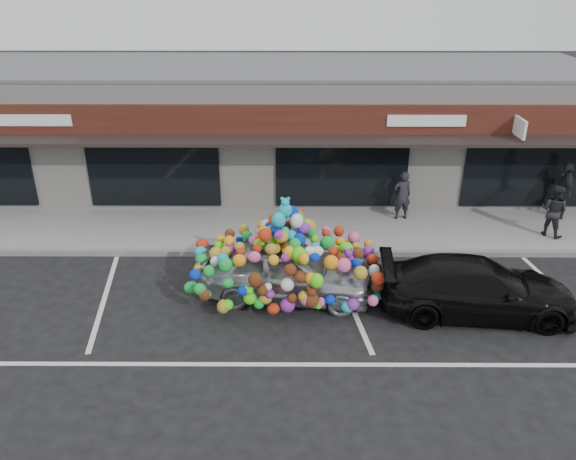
{
  "coord_description": "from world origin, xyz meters",
  "views": [
    {
      "loc": [
        1.37,
        -11.52,
        7.39
      ],
      "look_at": [
        1.31,
        1.4,
        1.31
      ],
      "focal_mm": 35.0,
      "sensor_mm": 36.0,
      "label": 1
    }
  ],
  "objects_px": {
    "black_sedan": "(477,288)",
    "pedestrian_b": "(554,211)",
    "toy_car": "(287,264)",
    "pedestrian_c": "(564,190)",
    "pedestrian_a": "(402,195)"
  },
  "relations": [
    {
      "from": "black_sedan",
      "to": "pedestrian_c",
      "type": "height_order",
      "value": "pedestrian_c"
    },
    {
      "from": "black_sedan",
      "to": "pedestrian_b",
      "type": "distance_m",
      "value": 5.15
    },
    {
      "from": "toy_car",
      "to": "pedestrian_c",
      "type": "xyz_separation_m",
      "value": [
        8.63,
        4.49,
        0.17
      ]
    },
    {
      "from": "black_sedan",
      "to": "pedestrian_a",
      "type": "height_order",
      "value": "pedestrian_a"
    },
    {
      "from": "pedestrian_a",
      "to": "pedestrian_b",
      "type": "bearing_deg",
      "value": 154.97
    },
    {
      "from": "pedestrian_a",
      "to": "pedestrian_c",
      "type": "xyz_separation_m",
      "value": [
        5.06,
        0.11,
        0.13
      ]
    },
    {
      "from": "pedestrian_a",
      "to": "pedestrian_c",
      "type": "relative_size",
      "value": 0.86
    },
    {
      "from": "pedestrian_c",
      "to": "black_sedan",
      "type": "bearing_deg",
      "value": -29.44
    },
    {
      "from": "toy_car",
      "to": "pedestrian_c",
      "type": "relative_size",
      "value": 2.59
    },
    {
      "from": "black_sedan",
      "to": "pedestrian_b",
      "type": "xyz_separation_m",
      "value": [
        3.36,
        3.9,
        0.28
      ]
    },
    {
      "from": "toy_car",
      "to": "pedestrian_b",
      "type": "height_order",
      "value": "toy_car"
    },
    {
      "from": "pedestrian_a",
      "to": "pedestrian_b",
      "type": "height_order",
      "value": "pedestrian_b"
    },
    {
      "from": "toy_car",
      "to": "pedestrian_c",
      "type": "height_order",
      "value": "toy_car"
    },
    {
      "from": "black_sedan",
      "to": "pedestrian_b",
      "type": "relative_size",
      "value": 2.88
    },
    {
      "from": "black_sedan",
      "to": "pedestrian_b",
      "type": "height_order",
      "value": "pedestrian_b"
    }
  ]
}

